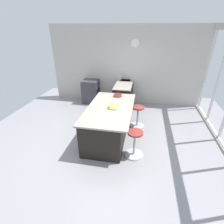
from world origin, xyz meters
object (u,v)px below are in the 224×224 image
object	(u,v)px
kitchen_island	(108,122)
cutting_board	(113,107)
oven_range	(91,91)
fruit_bowl	(118,95)
apple_yellow	(109,107)
stool_middle	(134,144)
stool_by_window	(138,117)

from	to	relation	value
kitchen_island	cutting_board	bearing A→B (deg)	101.72
oven_range	kitchen_island	distance (m)	2.57
kitchen_island	cutting_board	size ratio (longest dim) A/B	5.94
kitchen_island	fruit_bowl	distance (m)	0.94
kitchen_island	cutting_board	distance (m)	0.46
cutting_board	fruit_bowl	bearing A→B (deg)	179.89
oven_range	cutting_board	bearing A→B (deg)	30.28
kitchen_island	apple_yellow	world-z (taller)	apple_yellow
oven_range	fruit_bowl	bearing A→B (deg)	41.82
oven_range	stool_middle	bearing A→B (deg)	33.51
stool_by_window	cutting_board	bearing A→B (deg)	-44.45
cutting_board	oven_range	bearing A→B (deg)	-149.72
stool_middle	fruit_bowl	xyz separation A→B (m)	(-1.48, -0.64, 0.62)
oven_range	stool_middle	size ratio (longest dim) A/B	1.38
cutting_board	apple_yellow	size ratio (longest dim) A/B	4.53
kitchen_island	stool_by_window	bearing A→B (deg)	131.83
oven_range	stool_by_window	size ratio (longest dim) A/B	1.38
oven_range	stool_middle	distance (m)	3.54
stool_by_window	fruit_bowl	distance (m)	0.90
oven_range	stool_by_window	distance (m)	2.53
stool_middle	fruit_bowl	world-z (taller)	fruit_bowl
kitchen_island	apple_yellow	size ratio (longest dim) A/B	26.91
kitchen_island	fruit_bowl	world-z (taller)	fruit_bowl
stool_middle	cutting_board	bearing A→B (deg)	-137.58
stool_by_window	fruit_bowl	xyz separation A→B (m)	(-0.13, -0.64, 0.62)
oven_range	fruit_bowl	distance (m)	2.03
stool_by_window	cutting_board	distance (m)	1.09
stool_by_window	stool_middle	bearing A→B (deg)	0.00
stool_by_window	fruit_bowl	size ratio (longest dim) A/B	2.61
kitchen_island	apple_yellow	xyz separation A→B (m)	(0.09, 0.04, 0.50)
oven_range	cutting_board	world-z (taller)	cutting_board
oven_range	fruit_bowl	world-z (taller)	fruit_bowl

